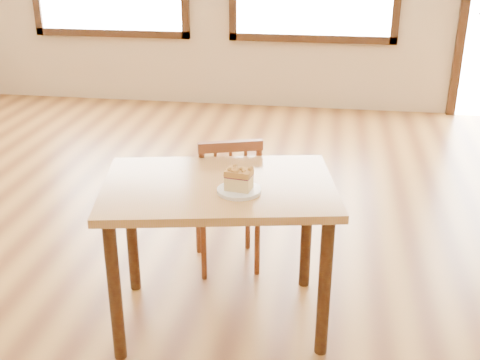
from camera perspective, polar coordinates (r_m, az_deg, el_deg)
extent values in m
plane|color=olive|center=(3.15, -2.83, -13.26)|extent=(8.00, 8.00, 0.00)
cube|color=#35200E|center=(6.99, -12.02, 13.47)|extent=(1.76, 0.06, 0.08)
cube|color=#35200E|center=(6.55, 6.83, 13.18)|extent=(1.76, 0.06, 0.08)
cube|color=#35200E|center=(6.62, 20.56, 15.02)|extent=(0.09, 0.06, 2.20)
cube|color=#A76D40|center=(2.82, -2.02, -0.72)|extent=(1.20, 0.91, 0.04)
cylinder|color=#35200E|center=(2.78, -11.78, -10.37)|extent=(0.06, 0.06, 0.71)
cylinder|color=#35200E|center=(2.78, 8.01, -10.08)|extent=(0.06, 0.06, 0.71)
cylinder|color=#35200E|center=(3.28, -10.25, -4.79)|extent=(0.06, 0.06, 0.71)
cylinder|color=#35200E|center=(3.28, 6.33, -4.55)|extent=(0.06, 0.06, 0.71)
cube|color=brown|center=(3.45, -1.29, -2.02)|extent=(0.48, 0.48, 0.04)
cylinder|color=brown|center=(3.70, 0.74, -3.95)|extent=(0.03, 0.03, 0.39)
cylinder|color=brown|center=(3.67, -3.97, -4.30)|extent=(0.03, 0.03, 0.39)
cylinder|color=brown|center=(3.44, 1.64, -6.23)|extent=(0.03, 0.03, 0.39)
cylinder|color=brown|center=(3.40, -3.45, -6.64)|extent=(0.03, 0.03, 0.39)
cylinder|color=brown|center=(3.23, 1.79, 0.22)|extent=(0.03, 0.03, 0.41)
cylinder|color=brown|center=(3.19, -3.60, -0.13)|extent=(0.03, 0.03, 0.41)
cube|color=brown|center=(3.14, -0.91, 3.22)|extent=(0.34, 0.14, 0.05)
cylinder|color=brown|center=(3.23, 0.53, -0.01)|extent=(0.02, 0.02, 0.36)
cylinder|color=brown|center=(3.21, -0.89, -0.10)|extent=(0.02, 0.02, 0.36)
cylinder|color=brown|center=(3.20, -2.32, -0.19)|extent=(0.02, 0.02, 0.36)
cylinder|color=white|center=(2.72, -0.10, -1.00)|extent=(0.20, 0.20, 0.02)
cylinder|color=white|center=(2.72, -0.10, -1.08)|extent=(0.14, 0.14, 0.01)
cube|color=#F6DA8B|center=(2.70, -0.10, -0.25)|extent=(0.13, 0.10, 0.06)
cube|color=#44132C|center=(2.69, -0.10, 0.41)|extent=(0.12, 0.10, 0.01)
cube|color=#BC873B|center=(2.68, -0.10, 0.72)|extent=(0.13, 0.10, 0.03)
sphere|color=#BC873B|center=(2.64, 0.65, 0.72)|extent=(0.02, 0.02, 0.02)
sphere|color=#BC873B|center=(2.68, -0.62, 1.11)|extent=(0.02, 0.02, 0.02)
sphere|color=#BC873B|center=(2.68, 0.88, 1.08)|extent=(0.02, 0.02, 0.02)
sphere|color=#BC873B|center=(2.63, 0.63, 0.69)|extent=(0.02, 0.02, 0.02)
sphere|color=#BC873B|center=(2.67, 0.71, 1.00)|extent=(0.02, 0.02, 0.02)
sphere|color=#BC873B|center=(2.67, 0.15, 1.00)|extent=(0.02, 0.02, 0.02)
sphere|color=#BC873B|center=(2.67, -0.11, 1.02)|extent=(0.02, 0.02, 0.02)
sphere|color=#BC873B|center=(2.65, 0.54, 0.80)|extent=(0.02, 0.02, 0.02)
sphere|color=#BC873B|center=(2.65, 0.19, 0.81)|extent=(0.01, 0.01, 0.01)
sphere|color=#BC873B|center=(2.70, -0.18, 1.28)|extent=(0.01, 0.01, 0.01)
sphere|color=#BC873B|center=(2.68, -0.24, 1.06)|extent=(0.01, 0.01, 0.01)
sphere|color=#BC873B|center=(2.63, 0.67, 0.71)|extent=(0.02, 0.02, 0.02)
sphere|color=#BC873B|center=(2.68, 0.89, 1.13)|extent=(0.02, 0.02, 0.02)
sphere|color=#BC873B|center=(2.65, -0.48, 0.85)|extent=(0.01, 0.01, 0.01)
sphere|color=#BC873B|center=(2.71, -0.35, 1.34)|extent=(0.01, 0.01, 0.01)
sphere|color=#BC873B|center=(2.71, -0.06, 1.29)|extent=(0.01, 0.01, 0.01)
sphere|color=#BC873B|center=(2.70, -1.31, 0.38)|extent=(0.01, 0.01, 0.01)
sphere|color=#BC873B|center=(2.71, -1.23, 0.79)|extent=(0.01, 0.01, 0.01)
sphere|color=#BC873B|center=(2.70, -1.28, 0.57)|extent=(0.02, 0.02, 0.02)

